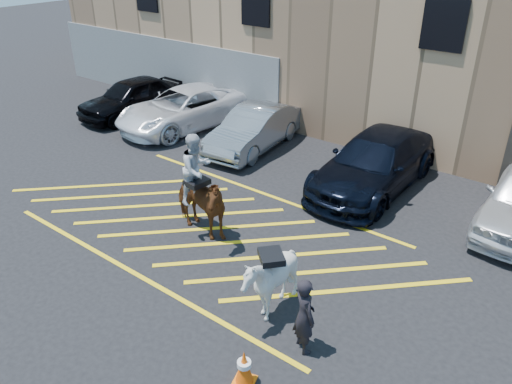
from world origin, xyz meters
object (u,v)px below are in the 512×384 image
Objects in this scene: car_black_suv at (132,97)px; saddled_white at (271,281)px; handler at (304,315)px; traffic_cone at (244,367)px; car_white_pickup at (184,108)px; car_silver_sedan at (254,129)px; car_blue_suv at (375,162)px; mounted_bay at (198,196)px.

car_black_suv is 13.59m from saddled_white.
handler is 1.44m from traffic_cone.
traffic_cone is (12.66, -8.22, -0.44)m from car_black_suv.
traffic_cone is at bearing -33.10° from car_white_pickup.
car_white_pickup is 2.92× the size of saddled_white.
car_silver_sedan is 4.78m from car_blue_suv.
saddled_white is at bearing -82.34° from car_blue_suv.
mounted_bay reaches higher than saddled_white.
car_blue_suv is at bearing 65.33° from mounted_bay.
mounted_bay is (-2.41, -5.24, 0.30)m from car_blue_suv.
handler is at bearing -74.31° from car_blue_suv.
car_black_suv is 15.10m from traffic_cone.
car_black_suv reaches higher than traffic_cone.
car_black_suv is 0.83× the size of car_blue_suv.
car_blue_suv is at bearing -42.95° from handler.
car_blue_suv is 7.28m from handler.
car_silver_sedan is at bearing 178.09° from car_blue_suv.
car_black_suv is 6.31m from car_silver_sedan.
handler is (6.73, -7.19, 0.06)m from car_silver_sedan.
car_blue_suv is 5.77m from mounted_bay.
car_white_pickup is 2.02× the size of mounted_bay.
car_silver_sedan is 2.37× the size of saddled_white.
car_black_suv is at bearing -179.26° from car_blue_suv.
car_silver_sedan is at bearing 126.77° from traffic_cone.
car_white_pickup is at bearing 11.17° from car_black_suv.
car_blue_suv is at bearing 97.50° from saddled_white.
car_black_suv is at bearing 3.62° from handler.
car_silver_sedan is 10.63m from traffic_cone.
car_black_suv reaches higher than saddled_white.
traffic_cone is (1.58, -8.33, -0.46)m from car_blue_suv.
handler is 2.21× the size of traffic_cone.
car_white_pickup is 3.48× the size of handler.
saddled_white is at bearing -28.75° from car_white_pickup.
car_black_suv is 2.76m from car_white_pickup.
car_black_suv is at bearing 147.01° from traffic_cone.
car_silver_sedan is at bearing 6.73° from car_black_suv.
car_white_pickup is 7.69× the size of traffic_cone.
mounted_bay is 3.81× the size of traffic_cone.
handler is at bearing -53.19° from car_silver_sedan.
traffic_cone is at bearing 105.65° from handler.
handler is at bearing -27.44° from car_white_pickup.
traffic_cone is (-0.37, -1.32, -0.44)m from handler.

